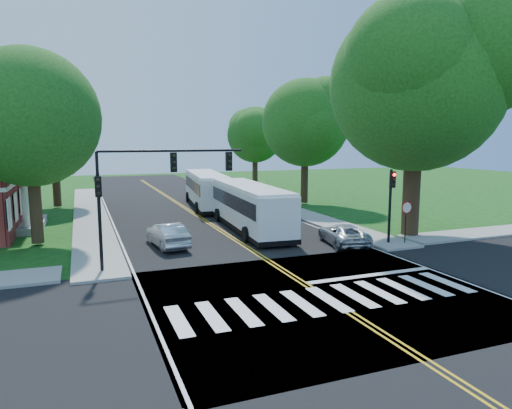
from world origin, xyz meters
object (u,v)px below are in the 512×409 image
dark_sedan (261,208)px  signal_ne (391,196)px  hatchback (167,235)px  signal_nw (150,180)px  bus_lead (249,206)px  suv (343,234)px  bus_follow (206,189)px

dark_sedan → signal_ne: bearing=85.1°
hatchback → dark_sedan: bearing=-144.7°
signal_nw → signal_ne: (14.06, 0.01, -1.41)m
bus_lead → hatchback: 7.07m
signal_ne → dark_sedan: size_ratio=0.95×
bus_lead → dark_sedan: size_ratio=2.66×
bus_lead → signal_nw: bearing=46.9°
signal_nw → signal_ne: signal_nw is taller
bus_lead → suv: 7.35m
signal_ne → suv: (-2.51, 1.12, -2.33)m
bus_follow → suv: bus_follow is taller
signal_nw → bus_follow: bearing=67.6°
suv → dark_sedan: 11.54m
signal_ne → bus_lead: bearing=130.2°
signal_ne → dark_sedan: 13.24m
hatchback → signal_ne: bearing=154.5°
bus_follow → hatchback: bearing=73.7°
bus_follow → bus_lead: bearing=96.3°
signal_ne → dark_sedan: signal_ne is taller
dark_sedan → bus_lead: bearing=41.0°
signal_nw → dark_sedan: 17.05m
bus_follow → suv: size_ratio=2.78×
signal_ne → bus_follow: 20.23m
hatchback → bus_follow: bearing=-119.8°
signal_nw → dark_sedan: (10.83, 12.65, -3.69)m
hatchback → bus_lead: bearing=-160.5°
dark_sedan → hatchback: bearing=22.7°
bus_follow → dark_sedan: bearing=120.6°
suv → dark_sedan: bearing=-75.4°
signal_nw → hatchback: bearing=70.4°
suv → bus_lead: bearing=-48.2°
signal_nw → hatchback: size_ratio=1.66×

